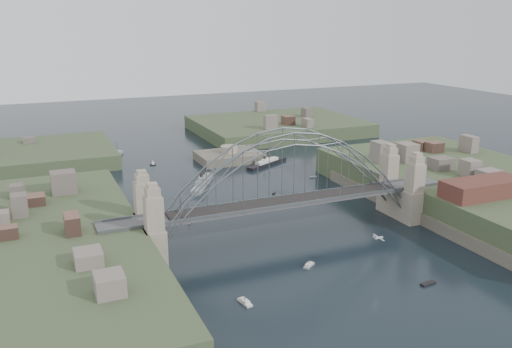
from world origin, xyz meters
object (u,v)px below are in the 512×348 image
object	(u,v)px
wharf_shed	(483,188)
naval_cruiser_near	(203,183)
bridge	(288,184)
fort_island	(229,162)
naval_cruiser_far	(112,156)
ocean_liner	(267,163)

from	to	relation	value
wharf_shed	naval_cruiser_near	distance (m)	77.76
bridge	fort_island	bearing A→B (deg)	80.27
naval_cruiser_near	bridge	bearing A→B (deg)	-82.64
bridge	naval_cruiser_far	world-z (taller)	bridge
naval_cruiser_far	fort_island	bearing A→B (deg)	-29.01
wharf_shed	ocean_liner	size ratio (longest dim) A/B	1.10
naval_cruiser_near	wharf_shed	bearing A→B (deg)	-49.84
wharf_shed	naval_cruiser_far	bearing A→B (deg)	123.57
naval_cruiser_near	naval_cruiser_far	size ratio (longest dim) A/B	1.30
bridge	ocean_liner	size ratio (longest dim) A/B	4.61
bridge	ocean_liner	distance (m)	64.13
fort_island	naval_cruiser_near	bearing A→B (deg)	-125.49
naval_cruiser_far	naval_cruiser_near	bearing A→B (deg)	-66.68
fort_island	naval_cruiser_near	size ratio (longest dim) A/B	1.21
bridge	ocean_liner	bearing A→B (deg)	69.74
bridge	fort_island	distance (m)	72.14
wharf_shed	ocean_liner	bearing A→B (deg)	106.85
fort_island	ocean_liner	distance (m)	14.68
fort_island	naval_cruiser_far	xyz separation A→B (m)	(-37.56, 20.83, 1.15)
bridge	wharf_shed	xyz separation A→B (m)	(44.00, -14.00, -2.32)
naval_cruiser_far	ocean_liner	size ratio (longest dim) A/B	0.77
naval_cruiser_far	ocean_liner	xyz separation A→B (m)	(47.41, -31.66, -0.07)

